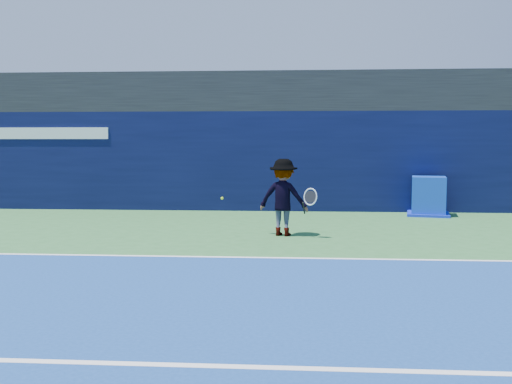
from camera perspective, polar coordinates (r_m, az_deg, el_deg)
ground at (r=7.43m, az=-3.59°, el=-11.23°), size 80.00×80.00×0.00m
baseline at (r=10.33m, az=-1.39°, el=-6.55°), size 24.00×0.10×0.01m
service_line at (r=5.56m, az=-6.42°, el=-16.87°), size 24.00×0.10×0.01m
stadium_band at (r=18.66m, az=1.06°, el=9.68°), size 36.00×3.00×1.20m
back_wall_assembly at (r=17.61m, az=0.87°, el=3.13°), size 36.00×1.03×3.00m
equipment_cart at (r=16.94m, az=16.86°, el=-0.54°), size 1.35×1.35×1.10m
tennis_player at (r=12.67m, az=2.76°, el=-0.53°), size 1.36×0.89×1.71m
tennis_ball at (r=12.49m, az=-3.41°, el=-0.63°), size 0.06×0.06×0.06m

